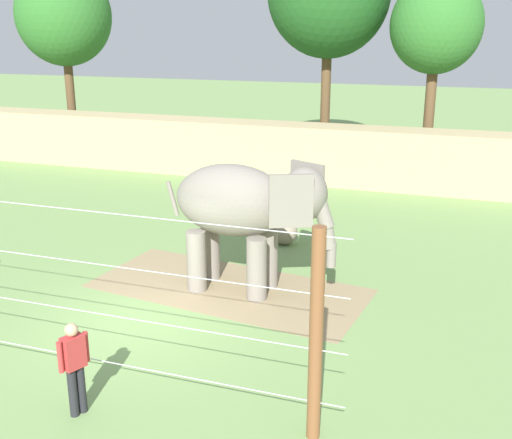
{
  "coord_description": "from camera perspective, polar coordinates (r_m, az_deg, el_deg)",
  "views": [
    {
      "loc": [
        6.57,
        -11.09,
        6.27
      ],
      "look_at": [
        1.44,
        3.75,
        1.4
      ],
      "focal_mm": 43.94,
      "sensor_mm": 36.0,
      "label": 1
    }
  ],
  "objects": [
    {
      "name": "zookeeper",
      "position": [
        11.0,
        -16.18,
        -12.57
      ],
      "size": [
        0.35,
        0.58,
        1.67
      ],
      "color": "#232328",
      "rests_on": "ground"
    },
    {
      "name": "tree_far_left",
      "position": [
        33.95,
        -17.1,
        17.28
      ],
      "size": [
        4.68,
        4.68,
        9.21
      ],
      "color": "brown",
      "rests_on": "ground"
    },
    {
      "name": "tree_left_of_centre",
      "position": [
        27.73,
        16.08,
        16.51
      ],
      "size": [
        3.75,
        3.75,
        8.26
      ],
      "color": "brown",
      "rests_on": "ground"
    },
    {
      "name": "elephant",
      "position": [
        14.92,
        -1.01,
        1.12
      ],
      "size": [
        4.34,
        1.83,
        3.21
      ],
      "color": "gray",
      "rests_on": "ground"
    },
    {
      "name": "embankment_wall",
      "position": [
        26.41,
        4.31,
        6.07
      ],
      "size": [
        36.0,
        1.8,
        2.35
      ],
      "primitive_type": "cube",
      "color": "tan",
      "rests_on": "ground"
    },
    {
      "name": "ground_plane",
      "position": [
        14.33,
        -10.54,
        -9.02
      ],
      "size": [
        120.0,
        120.0,
        0.0
      ],
      "primitive_type": "plane",
      "color": "#759956"
    },
    {
      "name": "enrichment_ball",
      "position": [
        18.7,
        2.6,
        -1.11
      ],
      "size": [
        0.78,
        0.78,
        0.78
      ],
      "primitive_type": "sphere",
      "color": "gray",
      "rests_on": "ground"
    },
    {
      "name": "dirt_patch",
      "position": [
        15.73,
        -2.52,
        -6.25
      ],
      "size": [
        7.14,
        3.92,
        0.01
      ],
      "primitive_type": "cube",
      "rotation": [
        0.0,
        0.0,
        -0.13
      ],
      "color": "#937F5B",
      "rests_on": "ground"
    },
    {
      "name": "cable_fence",
      "position": [
        11.53,
        -17.7,
        -6.58
      ],
      "size": [
        10.29,
        0.22,
        3.52
      ],
      "color": "brown",
      "rests_on": "ground"
    }
  ]
}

